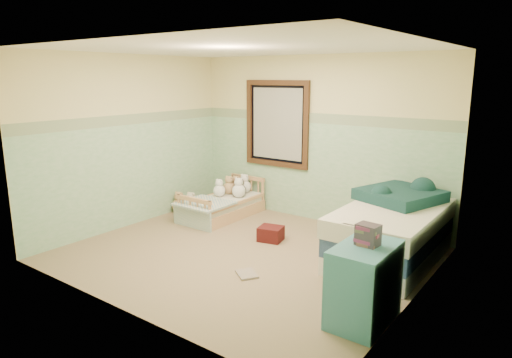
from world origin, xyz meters
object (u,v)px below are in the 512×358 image
Objects in this scene: toddler_bed_frame at (223,211)px; twin_bed_frame at (392,250)px; plush_floor_cream at (191,206)px; dresser at (364,284)px; red_pillow at (271,234)px; plush_floor_tan at (179,206)px; floor_book at (247,274)px.

twin_bed_frame reaches higher than toddler_bed_frame.
twin_bed_frame is at bearing 1.38° from plush_floor_cream.
red_pillow is at bearing 146.58° from dresser.
floor_book is at bearing -28.09° from plush_floor_tan.
plush_floor_cream is at bearing 32.78° from plush_floor_tan.
dresser is at bearing -22.66° from plush_floor_cream.
floor_book is (-1.13, -1.45, -0.10)m from twin_bed_frame.
plush_floor_cream reaches higher than twin_bed_frame.
dresser is (0.31, -1.60, 0.25)m from twin_bed_frame.
floor_book is (2.20, -1.37, -0.10)m from plush_floor_cream.
plush_floor_tan is at bearing -173.33° from floor_book.
plush_floor_tan is 1.96m from red_pillow.
plush_floor_tan is (-0.17, -0.11, 0.00)m from plush_floor_cream.
plush_floor_tan is at bearing 159.64° from dresser.
plush_floor_cream is (-0.55, -0.16, 0.03)m from toddler_bed_frame.
toddler_bed_frame is 0.70× the size of twin_bed_frame.
red_pillow is (-1.55, -0.37, -0.01)m from twin_bed_frame.
toddler_bed_frame is at bearing 20.36° from plush_floor_tan.
plush_floor_tan is 4.07m from dresser.
plush_floor_cream reaches higher than red_pillow.
red_pillow is at bearing -5.45° from plush_floor_tan.
floor_book is (2.37, -1.26, -0.11)m from plush_floor_tan.
toddler_bed_frame is 0.76m from plush_floor_tan.
plush_floor_cream is 3.96m from dresser.
twin_bed_frame is 1.59m from red_pillow.
twin_bed_frame is (3.50, 0.19, -0.01)m from plush_floor_tan.
dresser is (3.10, -1.68, 0.28)m from toddler_bed_frame.
twin_bed_frame is (2.79, -0.08, 0.02)m from toddler_bed_frame.
dresser reaches higher than plush_floor_cream.
toddler_bed_frame is at bearing 178.41° from twin_bed_frame.
plush_floor_tan reaches higher than toddler_bed_frame.
toddler_bed_frame is 4.40× the size of red_pillow.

